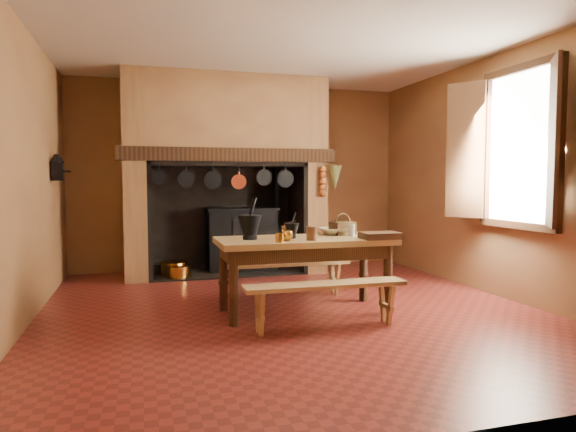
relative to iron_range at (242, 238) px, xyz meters
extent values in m
plane|color=maroon|center=(0.04, -2.45, -0.48)|extent=(5.50, 5.50, 0.00)
plane|color=silver|center=(0.04, -2.45, 2.32)|extent=(5.50, 5.50, 0.00)
cube|color=olive|center=(0.04, 0.30, 0.92)|extent=(5.00, 0.02, 2.80)
cube|color=olive|center=(-2.46, -2.45, 0.92)|extent=(0.02, 5.50, 2.80)
cube|color=olive|center=(2.54, -2.45, 0.92)|extent=(0.02, 5.50, 2.80)
cube|color=olive|center=(0.04, -5.20, 0.92)|extent=(5.00, 0.02, 2.80)
cube|color=olive|center=(-1.51, -0.15, 0.92)|extent=(0.30, 0.90, 2.80)
cube|color=olive|center=(0.99, -0.15, 0.92)|extent=(0.30, 0.90, 2.80)
cube|color=olive|center=(-0.26, -0.15, 1.72)|extent=(2.20, 0.90, 1.20)
cube|color=black|center=(-0.26, -0.55, 1.21)|extent=(2.95, 0.22, 0.18)
cube|color=black|center=(-0.26, 0.27, 0.32)|extent=(2.20, 0.06, 1.60)
cube|color=black|center=(-0.26, -0.15, -0.47)|extent=(2.20, 0.90, 0.02)
cube|color=black|center=(-0.01, 0.00, -0.03)|extent=(1.00, 0.50, 0.90)
cube|color=black|center=(-0.01, -0.02, 0.44)|extent=(1.04, 0.54, 0.04)
cube|color=black|center=(-0.01, -0.26, 0.07)|extent=(0.35, 0.02, 0.45)
cylinder|color=black|center=(0.54, 0.00, 0.77)|extent=(0.10, 0.10, 0.70)
cylinder|color=#B77C2A|center=(-0.16, -0.28, 0.07)|extent=(0.03, 0.03, 0.03)
cylinder|color=#B77C2A|center=(0.14, -0.28, 0.07)|extent=(0.03, 0.03, 0.03)
cylinder|color=#B77C2A|center=(-1.01, -0.15, -0.38)|extent=(0.40, 0.40, 0.20)
cylinder|color=#B77C2A|center=(-0.96, -0.40, -0.39)|extent=(0.34, 0.34, 0.18)
cube|color=black|center=(-1.21, -0.05, -0.40)|extent=(0.18, 0.18, 0.16)
cone|color=brown|center=(1.22, -0.66, 0.90)|extent=(0.20, 0.20, 0.35)
cube|color=white|center=(2.52, -2.85, 1.22)|extent=(0.02, 1.00, 1.60)
cube|color=#3C2313|center=(2.49, -2.85, 2.06)|extent=(0.08, 1.16, 0.08)
cube|color=#3C2313|center=(2.49, -2.85, 0.38)|extent=(0.08, 1.16, 0.08)
cube|color=#3C2313|center=(2.29, -3.53, 1.22)|extent=(0.29, 0.39, 1.60)
cube|color=#3C2313|center=(2.29, -2.17, 1.22)|extent=(0.29, 0.39, 1.60)
cube|color=black|center=(-2.38, -0.90, 0.97)|extent=(0.12, 0.12, 0.22)
cone|color=black|center=(-2.38, -0.90, 1.12)|extent=(0.16, 0.16, 0.10)
cylinder|color=black|center=(-2.29, -0.90, 0.97)|extent=(0.12, 0.02, 0.02)
cube|color=#A8874D|center=(0.15, -2.58, 0.25)|extent=(1.76, 0.78, 0.06)
cube|color=#3C2313|center=(0.15, -2.58, 0.15)|extent=(1.64, 0.67, 0.14)
cylinder|color=#3C2313|center=(-0.63, -2.87, -0.13)|extent=(0.09, 0.09, 0.70)
cylinder|color=#3C2313|center=(0.93, -2.87, -0.13)|extent=(0.09, 0.09, 0.70)
cylinder|color=#3C2313|center=(-0.63, -2.29, -0.13)|extent=(0.09, 0.09, 0.70)
cylinder|color=#3C2313|center=(0.93, -2.29, -0.13)|extent=(0.09, 0.09, 0.70)
cube|color=#A8874D|center=(0.15, -3.19, -0.08)|extent=(1.50, 0.26, 0.04)
cube|color=#A8874D|center=(0.15, -1.90, -0.09)|extent=(1.47, 0.26, 0.04)
cylinder|color=black|center=(-0.41, -2.56, 0.30)|extent=(0.14, 0.14, 0.04)
cone|color=black|center=(-0.41, -2.56, 0.42)|extent=(0.24, 0.24, 0.20)
cylinder|color=black|center=(-0.38, -2.56, 0.59)|extent=(0.10, 0.06, 0.20)
cylinder|color=black|center=(0.02, -2.58, 0.29)|extent=(0.09, 0.09, 0.03)
cone|color=black|center=(0.02, -2.58, 0.37)|extent=(0.15, 0.15, 0.12)
cylinder|color=black|center=(0.03, -2.58, 0.48)|extent=(0.06, 0.03, 0.12)
cube|color=#3C2313|center=(0.01, -2.43, 0.33)|extent=(0.12, 0.12, 0.11)
cylinder|color=#B77C2A|center=(0.01, -2.43, 0.40)|extent=(0.08, 0.08, 0.03)
cylinder|color=black|center=(0.06, -2.43, 0.43)|extent=(0.09, 0.02, 0.03)
cylinder|color=#B77C2A|center=(-0.19, -2.88, 0.32)|extent=(0.10, 0.10, 0.09)
cylinder|color=#B77C2A|center=(0.56, -2.29, 0.32)|extent=(0.09, 0.09, 0.08)
imported|color=#B4AA8B|center=(0.54, -2.37, 0.32)|extent=(0.31, 0.31, 0.07)
cylinder|color=#51311E|center=(0.15, -2.80, 0.35)|extent=(0.12, 0.12, 0.13)
cylinder|color=beige|center=(0.67, -2.55, 0.34)|extent=(0.09, 0.09, 0.12)
cube|color=#452F14|center=(0.64, -2.39, 0.35)|extent=(0.28, 0.23, 0.14)
torus|color=#452F14|center=(0.64, -2.39, 0.42)|extent=(0.19, 0.06, 0.20)
cube|color=#3C2313|center=(0.85, -2.86, 0.31)|extent=(0.38, 0.28, 0.06)
imported|color=#B77C2A|center=(-0.09, -2.77, 0.33)|extent=(0.15, 0.15, 0.10)
camera|label=1|loc=(-1.43, -7.49, 0.86)|focal=32.00mm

